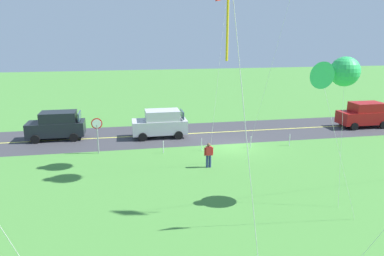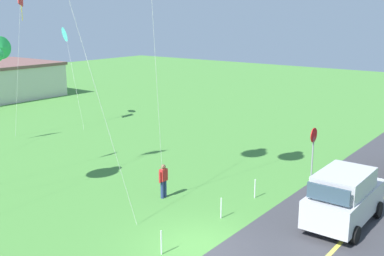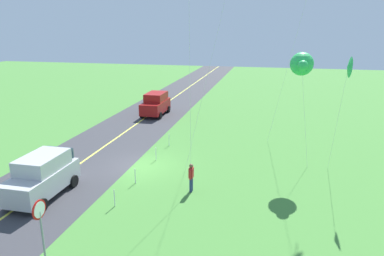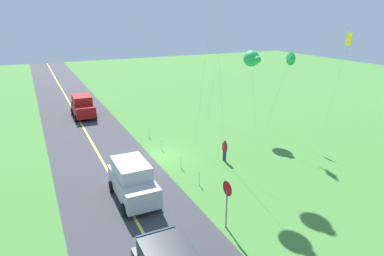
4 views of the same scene
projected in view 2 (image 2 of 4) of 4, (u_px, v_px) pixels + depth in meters
name	position (u px, v px, depth m)	size (l,w,h in m)	color
ground_plane	(198.00, 248.00, 16.72)	(120.00, 120.00, 0.10)	#478438
car_suv_foreground	(344.00, 197.00, 18.29)	(4.40, 2.12, 2.24)	#B7B7BC
stop_sign	(313.00, 142.00, 23.80)	(0.76, 0.08, 2.56)	gray
person_adult_near	(163.00, 180.00, 21.04)	(0.58, 0.22, 1.60)	navy
kite_yellow_high	(2.00, 48.00, 22.18)	(2.91, 0.22, 7.20)	silver
kite_cyan_top	(66.00, 35.00, 34.83)	(1.44, 3.43, 7.35)	silver
fence_post_1	(161.00, 243.00, 16.07)	(0.05, 0.05, 0.90)	silver
fence_post_2	(221.00, 208.00, 18.95)	(0.05, 0.05, 0.90)	silver
fence_post_3	(255.00, 189.00, 21.09)	(0.05, 0.05, 0.90)	silver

